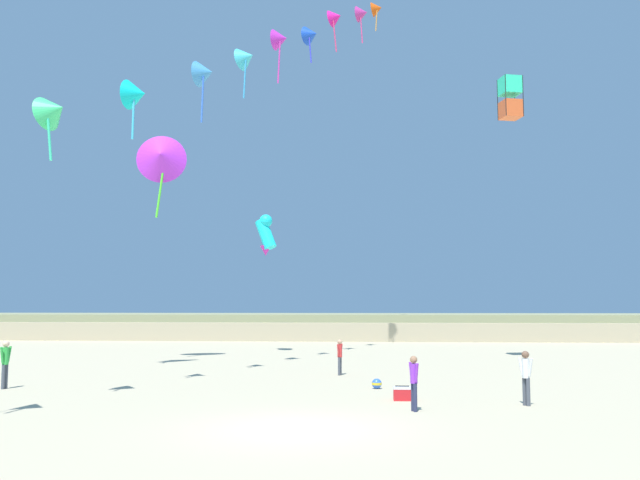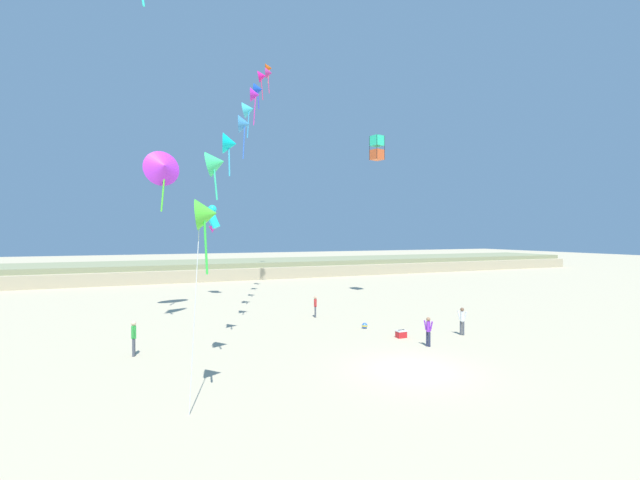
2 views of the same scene
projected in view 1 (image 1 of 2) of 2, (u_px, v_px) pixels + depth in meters
ground_plane at (296, 429)px, 16.51m from camera, size 240.00×240.00×0.00m
dune_ridge at (348, 326)px, 61.94m from camera, size 120.00×13.98×2.16m
person_near_left at (414, 379)px, 19.33m from camera, size 0.28×0.53×1.57m
person_near_right at (5, 361)px, 24.46m from camera, size 0.24×0.61×1.73m
person_mid_center at (526, 374)px, 20.43m from camera, size 0.38×0.52×1.63m
person_far_left at (340, 355)px, 29.13m from camera, size 0.25×0.53×1.53m
kite_banner_string at (265, 48)px, 33.79m from camera, size 12.72×33.31×25.45m
large_kite_low_lead at (510, 98)px, 36.22m from camera, size 1.24×1.24×2.24m
large_kite_high_solo at (266, 233)px, 43.01m from camera, size 1.69×1.37×2.63m
large_kite_outer_drift at (161, 157)px, 36.74m from camera, size 2.92×1.80×4.78m
beach_cooler at (402, 394)px, 21.48m from camera, size 0.58×0.41×0.46m
beach_ball at (377, 384)px, 24.45m from camera, size 0.36×0.36×0.36m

